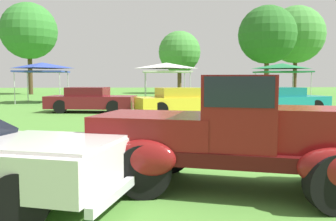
# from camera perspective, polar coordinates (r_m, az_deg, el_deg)

# --- Properties ---
(ground_plane) EXTENTS (120.00, 120.00, 0.00)m
(ground_plane) POSITION_cam_1_polar(r_m,az_deg,el_deg) (6.26, 15.52, -10.47)
(ground_plane) COLOR #4C8433
(feature_pickup_truck) EXTENTS (4.35, 2.80, 1.70)m
(feature_pickup_truck) POSITION_cam_1_polar(r_m,az_deg,el_deg) (5.51, 10.49, -3.31)
(feature_pickup_truck) COLOR #400B0B
(feature_pickup_truck) RESTS_ON ground_plane
(show_car_burgundy) EXTENTS (4.46, 2.40, 1.22)m
(show_car_burgundy) POSITION_cam_1_polar(r_m,az_deg,el_deg) (18.22, -11.96, 1.61)
(show_car_burgundy) COLOR maroon
(show_car_burgundy) RESTS_ON ground_plane
(show_car_yellow) EXTENTS (4.34, 2.61, 1.22)m
(show_car_yellow) POSITION_cam_1_polar(r_m,az_deg,el_deg) (16.86, 1.97, 1.45)
(show_car_yellow) COLOR yellow
(show_car_yellow) RESTS_ON ground_plane
(show_car_teal) EXTENTS (4.70, 2.85, 1.22)m
(show_car_teal) POSITION_cam_1_polar(r_m,az_deg,el_deg) (18.26, 17.37, 1.50)
(show_car_teal) COLOR teal
(show_car_teal) RESTS_ON ground_plane
(canopy_tent_left_field) EXTENTS (3.13, 3.13, 2.71)m
(canopy_tent_left_field) POSITION_cam_1_polar(r_m,az_deg,el_deg) (26.23, -18.97, 6.45)
(canopy_tent_left_field) COLOR #B7B7BC
(canopy_tent_left_field) RESTS_ON ground_plane
(canopy_tent_center_field) EXTENTS (3.20, 3.20, 2.71)m
(canopy_tent_center_field) POSITION_cam_1_polar(r_m,az_deg,el_deg) (25.17, -0.25, 6.79)
(canopy_tent_center_field) COLOR #B7B7BC
(canopy_tent_center_field) RESTS_ON ground_plane
(canopy_tent_right_field) EXTENTS (3.24, 3.24, 2.71)m
(canopy_tent_right_field) POSITION_cam_1_polar(r_m,az_deg,el_deg) (27.30, 17.34, 6.43)
(canopy_tent_right_field) COLOR #B7B7BC
(canopy_tent_right_field) RESTS_ON ground_plane
(treeline_far_left) EXTENTS (5.67, 5.67, 9.26)m
(treeline_far_left) POSITION_cam_1_polar(r_m,az_deg,el_deg) (40.41, -20.82, 11.46)
(treeline_far_left) COLOR #47331E
(treeline_far_left) RESTS_ON ground_plane
(treeline_mid_left) EXTENTS (4.54, 4.54, 6.76)m
(treeline_mid_left) POSITION_cam_1_polar(r_m,az_deg,el_deg) (40.18, 1.81, 9.05)
(treeline_mid_left) COLOR brown
(treeline_mid_left) RESTS_ON ground_plane
(treeline_center) EXTENTS (5.52, 5.52, 8.56)m
(treeline_center) POSITION_cam_1_polar(r_m,az_deg,el_deg) (36.89, 15.19, 11.28)
(treeline_center) COLOR brown
(treeline_center) RESTS_ON ground_plane
(treeline_mid_right) EXTENTS (6.33, 6.33, 9.66)m
(treeline_mid_right) POSITION_cam_1_polar(r_m,az_deg,el_deg) (43.96, 19.28, 11.07)
(treeline_mid_right) COLOR #47331E
(treeline_mid_right) RESTS_ON ground_plane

